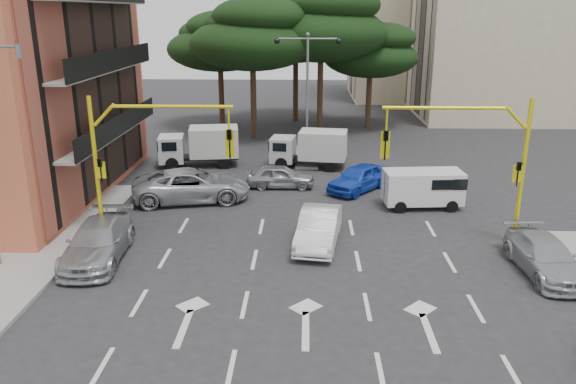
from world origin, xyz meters
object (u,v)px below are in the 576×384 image
Objects in this scene: signal_mast_right at (479,151)px; car_silver_parked at (545,257)px; car_blue_compact at (359,178)px; box_truck_b at (309,149)px; car_white_hatch at (319,228)px; box_truck_a at (200,147)px; street_lamp_center at (307,74)px; car_silver_cross_b at (280,176)px; van_white at (423,189)px; car_silver_cross_a at (192,185)px; car_silver_wagon at (98,242)px; signal_mast_left at (138,149)px.

signal_mast_right reaches higher than car_silver_parked.
signal_mast_right is 1.45× the size of car_blue_compact.
car_white_hatch is at bearing -170.61° from box_truck_b.
street_lamp_center is at bearing -79.47° from box_truck_a.
street_lamp_center is at bearing 11.20° from box_truck_b.
car_white_hatch is 7.73m from car_blue_compact.
car_silver_cross_b is at bearing 112.08° from car_white_hatch.
car_blue_compact is (-4.02, 7.01, -3.18)m from signal_mast_right.
box_truck_b reaches higher than van_white.
car_silver_cross_a is 1.25× the size of box_truck_b.
car_silver_parked is (8.19, -2.40, -0.08)m from car_white_hatch.
car_silver_wagon is at bearing -171.77° from signal_mast_right.
street_lamp_center reaches higher than car_white_hatch.
signal_mast_left is (-13.61, 0.00, 0.00)m from signal_mast_right.
street_lamp_center reaches higher than box_truck_b.
signal_mast_left is 1.20× the size of car_silver_wagon.
car_silver_parked is at bearing -62.61° from street_lamp_center.
car_white_hatch is 7.01m from van_white.
car_silver_cross_b is (5.39, 7.41, -3.26)m from signal_mast_left.
signal_mast_right is 4.67m from car_silver_parked.
van_white is at bearing -129.41° from box_truck_a.
signal_mast_left is 1.22× the size of box_truck_a.
street_lamp_center is 12.02m from van_white.
car_white_hatch is 0.99× the size of car_silver_parked.
signal_mast_right is at bearing 0.00° from signal_mast_left.
box_truck_a reaches higher than car_blue_compact.
signal_mast_left is 12.30m from car_blue_compact.
box_truck_a is at bearing 49.34° from car_silver_cross_b.
street_lamp_center is at bearing -154.35° from van_white.
signal_mast_right is 1.20× the size of car_silver_wagon.
van_white is at bearing -135.02° from box_truck_b.
box_truck_a is at bearing -125.76° from van_white.
car_silver_wagon is at bearing 151.31° from car_silver_cross_a.
street_lamp_center is 1.59× the size of box_truck_a.
street_lamp_center reaches higher than van_white.
signal_mast_left is 13.53m from van_white.
street_lamp_center is 15.14m from car_white_hatch.
car_blue_compact is 0.89× the size of box_truck_b.
box_truck_b is (5.92, 6.60, 0.34)m from car_silver_cross_a.
signal_mast_right reaches higher than van_white.
box_truck_a reaches higher than car_silver_parked.
street_lamp_center reaches higher than signal_mast_right.
car_white_hatch is at bearing -87.96° from street_lamp_center.
box_truck_b reaches higher than car_white_hatch.
van_white is (2.86, -2.61, 0.23)m from car_blue_compact.
signal_mast_left is at bearing -75.33° from van_white.
box_truck_a is (-13.40, 11.74, -2.68)m from signal_mast_right.
van_white is (-1.16, 4.40, -2.95)m from signal_mast_right.
car_silver_cross_b is (4.36, 2.40, -0.18)m from car_silver_cross_a.
car_blue_compact is 1.11× the size of van_white.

